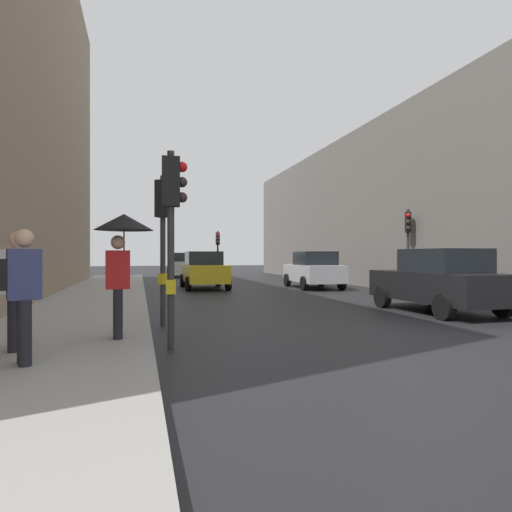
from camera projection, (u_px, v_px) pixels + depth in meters
The scene contains 14 objects.
ground_plane at pixel (436, 337), 8.61m from camera, with size 120.00×120.00×0.00m, color black.
sidewalk_kerb at pixel (88, 308), 12.62m from camera, with size 3.25×40.00×0.16m, color gray.
building_facade_right at pixel (445, 212), 25.37m from camera, with size 12.00×34.00×8.18m, color slate.
traffic_light_near_right at pixel (164, 222), 10.02m from camera, with size 0.45×0.36×3.39m.
traffic_light_far_median at pixel (218, 246), 30.38m from camera, with size 0.24×0.43×3.24m.
traffic_light_mid_street at pixel (408, 236), 18.12m from camera, with size 0.37×0.44×3.46m.
traffic_light_near_left at pixel (172, 212), 7.52m from camera, with size 0.43×0.25×3.36m.
car_white_compact at pixel (182, 265), 32.87m from camera, with size 2.09×4.23×1.76m.
car_yellow_taxi at pixel (204, 270), 21.15m from camera, with size 2.03×4.21×1.76m.
car_dark_suv at pixel (439, 281), 12.27m from camera, with size 2.11×4.25×1.76m.
car_silver_hatchback at pixel (314, 270), 21.29m from camera, with size 2.17×4.28×1.76m.
pedestrian_with_umbrella at pixel (122, 241), 7.62m from camera, with size 1.00×1.00×2.14m.
pedestrian_with_black_backpack at pixel (14, 284), 6.61m from camera, with size 0.65×0.41×1.77m.
pedestrian_with_grey_backpack at pixel (20, 288), 5.75m from camera, with size 0.65×0.44×1.77m.
Camera 1 is at (-5.59, -7.42, 1.59)m, focal length 31.10 mm.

